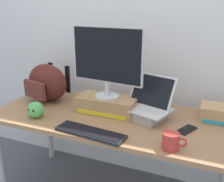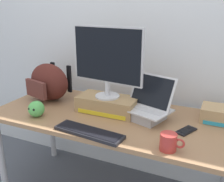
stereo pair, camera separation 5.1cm
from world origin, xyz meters
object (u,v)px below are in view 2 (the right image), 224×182
object	(u,v)px
open_laptop	(146,110)
external_keyboard	(89,132)
toner_box_yellow	(107,104)
desktop_monitor	(107,59)
coffee_mug	(169,142)
messenger_backpack	(49,82)
plush_toy	(36,109)
cell_phone	(186,131)

from	to	relation	value
open_laptop	external_keyboard	distance (m)	0.44
toner_box_yellow	desktop_monitor	bearing A→B (deg)	-99.45
external_keyboard	coffee_mug	bearing A→B (deg)	7.44
messenger_backpack	open_laptop	bearing A→B (deg)	12.16
open_laptop	plush_toy	bearing A→B (deg)	-140.86
open_laptop	cell_phone	world-z (taller)	open_laptop
toner_box_yellow	messenger_backpack	distance (m)	0.55
desktop_monitor	messenger_backpack	size ratio (longest dim) A/B	1.27
open_laptop	messenger_backpack	size ratio (longest dim) A/B	0.89
desktop_monitor	external_keyboard	world-z (taller)	desktop_monitor
open_laptop	external_keyboard	world-z (taller)	open_laptop
external_keyboard	cell_phone	xyz separation A→B (m)	(0.53, 0.27, -0.01)
desktop_monitor	coffee_mug	world-z (taller)	desktop_monitor
desktop_monitor	open_laptop	bearing A→B (deg)	6.44
desktop_monitor	cell_phone	distance (m)	0.70
external_keyboard	plush_toy	size ratio (longest dim) A/B	4.01
external_keyboard	open_laptop	bearing A→B (deg)	60.32
desktop_monitor	cell_phone	bearing A→B (deg)	-1.36
messenger_backpack	plush_toy	bearing A→B (deg)	-52.58
desktop_monitor	coffee_mug	bearing A→B (deg)	-26.19
toner_box_yellow	external_keyboard	distance (m)	0.36
messenger_backpack	cell_phone	distance (m)	1.14
external_keyboard	plush_toy	distance (m)	0.47
desktop_monitor	open_laptop	distance (m)	0.44
open_laptop	messenger_backpack	world-z (taller)	messenger_backpack
toner_box_yellow	coffee_mug	xyz separation A→B (m)	(0.52, -0.34, -0.01)
open_laptop	coffee_mug	size ratio (longest dim) A/B	2.83
cell_phone	coffee_mug	bearing A→B (deg)	-76.55
toner_box_yellow	open_laptop	distance (m)	0.29
toner_box_yellow	open_laptop	size ratio (longest dim) A/B	1.14
toner_box_yellow	coffee_mug	size ratio (longest dim) A/B	3.23
desktop_monitor	cell_phone	xyz separation A→B (m)	(0.58, -0.08, -0.38)
desktop_monitor	open_laptop	xyz separation A→B (m)	(0.29, -0.00, -0.33)
messenger_backpack	plush_toy	distance (m)	0.36
cell_phone	messenger_backpack	bearing A→B (deg)	-161.10
messenger_backpack	desktop_monitor	bearing A→B (deg)	10.74
open_laptop	external_keyboard	xyz separation A→B (m)	(-0.25, -0.35, -0.05)
toner_box_yellow	plush_toy	world-z (taller)	same
messenger_backpack	coffee_mug	xyz separation A→B (m)	(1.07, -0.38, -0.10)
toner_box_yellow	open_laptop	bearing A→B (deg)	-0.77
desktop_monitor	messenger_backpack	distance (m)	0.60
external_keyboard	plush_toy	xyz separation A→B (m)	(-0.46, 0.08, 0.05)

